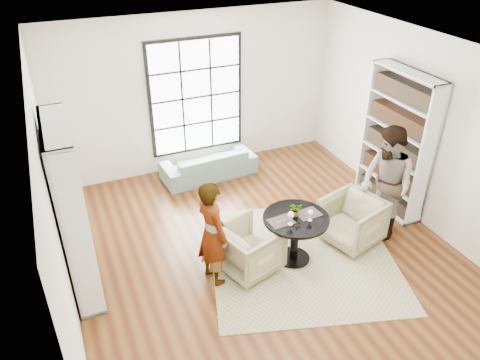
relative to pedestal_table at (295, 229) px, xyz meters
name	(u,v)px	position (x,y,z in m)	size (l,w,h in m)	color
ground	(262,249)	(-0.33, 0.38, -0.55)	(6.00, 6.00, 0.00)	brown
room_shell	(248,162)	(-0.33, 0.92, 0.71)	(6.00, 6.01, 6.00)	silver
rug	(302,257)	(0.13, -0.03, -0.54)	(2.68, 2.68, 0.01)	tan
pedestal_table	(295,229)	(0.00, 0.00, 0.00)	(0.95, 0.95, 0.76)	black
sofa	(209,164)	(-0.31, 2.83, -0.29)	(1.80, 0.70, 0.52)	#759C99
armchair_left	(249,248)	(-0.68, 0.07, -0.19)	(0.77, 0.79, 0.72)	tan
armchair_right	(352,221)	(1.03, 0.05, -0.17)	(0.80, 0.82, 0.75)	tan
person_left	(212,233)	(-1.23, 0.07, 0.24)	(0.57, 0.38, 1.57)	gray
person_right	(386,184)	(1.58, 0.05, 0.36)	(0.89, 0.69, 1.82)	gray
placemat_left	(281,221)	(-0.25, -0.01, 0.21)	(0.34, 0.26, 0.01)	black
placemat_right	(308,214)	(0.20, 0.01, 0.21)	(0.34, 0.26, 0.01)	black
cutlery_left	(281,221)	(-0.25, -0.01, 0.22)	(0.14, 0.22, 0.01)	silver
cutlery_right	(308,213)	(0.20, 0.01, 0.22)	(0.14, 0.22, 0.01)	silver
wine_glass_left	(291,215)	(-0.16, -0.11, 0.36)	(0.10, 0.10, 0.21)	silver
wine_glass_right	(310,213)	(0.14, -0.14, 0.33)	(0.08, 0.08, 0.18)	silver
flower_centerpiece	(295,209)	(0.01, 0.06, 0.31)	(0.18, 0.16, 0.21)	gray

